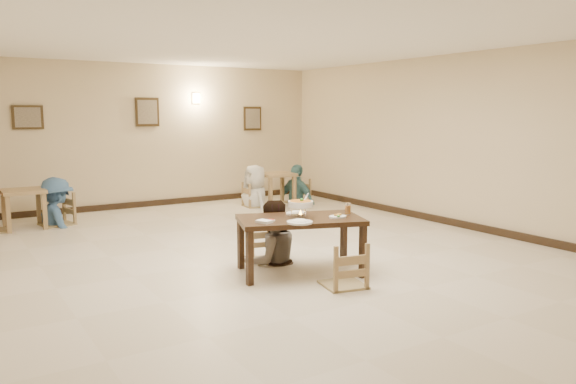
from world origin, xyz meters
TOP-DOWN VIEW (x-y plane):
  - floor at (0.00, 0.00)m, footprint 10.00×10.00m
  - ceiling at (0.00, 0.00)m, footprint 10.00×10.00m
  - wall_back at (0.00, 5.00)m, footprint 10.00×0.00m
  - wall_right at (4.00, 0.00)m, footprint 0.00×10.00m
  - baseboard_back at (0.00, 4.97)m, footprint 8.00×0.06m
  - baseboard_right at (3.97, 0.00)m, footprint 0.06×10.00m
  - picture_a at (-2.20, 4.96)m, footprint 0.55×0.04m
  - picture_b at (0.10, 4.96)m, footprint 0.50×0.04m
  - picture_c at (2.60, 4.96)m, footprint 0.45×0.04m
  - wall_sconce at (1.20, 4.96)m, footprint 0.16×0.05m
  - main_table at (0.04, -0.95)m, footprint 1.70×1.29m
  - chair_far at (0.01, -0.23)m, footprint 0.41×0.41m
  - chair_near at (0.17, -1.66)m, footprint 0.47×0.47m
  - main_diner at (0.01, -0.30)m, footprint 0.85×0.69m
  - curry_warmer at (0.06, -0.93)m, footprint 0.35×0.31m
  - rice_plate_far at (0.13, -0.72)m, footprint 0.27×0.27m
  - rice_plate_near at (-0.16, -1.25)m, footprint 0.30×0.30m
  - fried_plate at (0.43, -1.20)m, footprint 0.23×0.23m
  - chili_dish at (-0.38, -0.96)m, footprint 0.10×0.10m
  - napkin_cutlery at (-0.50, -1.00)m, footprint 0.21×0.27m
  - drink_glass at (0.68, -1.08)m, footprint 0.07×0.07m
  - bg_table_left at (-2.50, 3.85)m, footprint 0.70×0.70m
  - bg_table_right at (2.51, 3.74)m, footprint 0.74×0.74m
  - bg_chair_lr at (-1.97, 3.89)m, footprint 0.51×0.51m
  - bg_chair_rl at (1.99, 3.75)m, footprint 0.45×0.45m
  - bg_chair_rr at (3.04, 3.72)m, footprint 0.47×0.47m
  - bg_diner_b at (-1.97, 3.89)m, footprint 0.92×1.24m
  - bg_diner_c at (1.99, 3.75)m, footprint 0.61×0.90m
  - bg_diner_d at (3.04, 3.72)m, footprint 0.66×1.07m

SIDE VIEW (x-z plane):
  - floor at x=0.00m, z-range 0.00..0.00m
  - baseboard_back at x=0.00m, z-range 0.00..0.12m
  - baseboard_right at x=3.97m, z-range 0.00..0.12m
  - chair_far at x=0.01m, z-range 0.00..0.88m
  - bg_chair_rl at x=1.99m, z-range 0.00..0.96m
  - chair_near at x=0.17m, z-range 0.00..0.99m
  - bg_chair_rr at x=3.04m, z-range 0.00..1.00m
  - bg_chair_lr at x=-1.97m, z-range 0.00..1.09m
  - bg_table_left at x=-2.50m, z-range 0.21..0.89m
  - bg_table_right at x=2.51m, z-range 0.21..0.90m
  - main_table at x=0.04m, z-range 0.27..0.98m
  - chili_dish at x=-0.38m, z-range 0.70..0.73m
  - rice_plate_far at x=0.13m, z-range 0.69..0.75m
  - rice_plate_near at x=-0.16m, z-range 0.68..0.75m
  - napkin_cutlery at x=-0.50m, z-range 0.70..0.74m
  - fried_plate at x=0.43m, z-range 0.70..0.75m
  - drink_glass at x=0.68m, z-range 0.70..0.85m
  - main_diner at x=0.01m, z-range 0.00..1.67m
  - bg_diner_d at x=3.04m, z-range 0.00..1.71m
  - bg_diner_b at x=-1.97m, z-range 0.00..1.71m
  - curry_warmer at x=0.06m, z-range 0.73..1.01m
  - bg_diner_c at x=1.99m, z-range 0.00..1.78m
  - wall_back at x=0.00m, z-range -3.50..6.50m
  - wall_right at x=4.00m, z-range -3.50..6.50m
  - picture_c at x=2.60m, z-range 1.57..2.12m
  - picture_a at x=-2.20m, z-range 1.67..2.12m
  - picture_b at x=0.10m, z-range 1.70..2.30m
  - wall_sconce at x=1.20m, z-range 2.19..2.41m
  - ceiling at x=0.00m, z-range 3.00..3.00m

